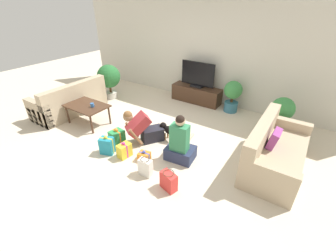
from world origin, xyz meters
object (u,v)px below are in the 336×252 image
at_px(potted_plant_back_right, 233,94).
at_px(gift_bag_a, 169,181).
at_px(coffee_table, 87,107).
at_px(potted_plant_corner_left, 109,78).
at_px(sofa_right, 274,152).
at_px(tv_console, 196,94).
at_px(gift_box_a, 117,136).
at_px(gift_box_c, 124,150).
at_px(person_kneeling, 143,128).
at_px(tv, 198,76).
at_px(person_sitting, 180,144).
at_px(gift_box_b, 144,156).
at_px(sofa_left, 71,102).
at_px(potted_plant_corner_right, 282,110).
at_px(mug, 92,105).
at_px(gift_bag_b, 145,167).
at_px(gift_box_d, 107,146).
at_px(dog, 168,129).

relative_size(potted_plant_back_right, gift_bag_a, 2.50).
relative_size(coffee_table, potted_plant_corner_left, 0.98).
height_order(sofa_right, potted_plant_back_right, potted_plant_back_right).
xyz_separation_m(tv_console, gift_box_a, (-0.40, -2.78, -0.09)).
relative_size(coffee_table, gift_box_c, 2.97).
bearing_deg(person_kneeling, gift_box_a, -112.41).
bearing_deg(gift_bag_a, tv_console, 110.56).
distance_m(tv, person_kneeling, 2.51).
relative_size(potted_plant_corner_left, person_sitting, 1.06).
xyz_separation_m(gift_box_b, gift_box_c, (-0.38, -0.12, 0.06)).
relative_size(sofa_left, tv_console, 1.28).
xyz_separation_m(potted_plant_corner_right, person_kneeling, (-2.25, -1.94, -0.22)).
bearing_deg(mug, gift_box_c, -19.66).
relative_size(coffee_table, gift_bag_a, 2.94).
bearing_deg(tv, gift_box_c, -88.58).
distance_m(person_kneeling, gift_bag_b, 1.03).
relative_size(coffee_table, tv_console, 0.69).
bearing_deg(gift_box_c, sofa_left, 165.39).
distance_m(coffee_table, gift_bag_b, 2.36).
xyz_separation_m(potted_plant_corner_left, gift_box_d, (1.98, -2.00, -0.45)).
height_order(sofa_left, gift_box_c, sofa_left).
height_order(coffee_table, potted_plant_corner_left, potted_plant_corner_left).
distance_m(coffee_table, mug, 0.21).
relative_size(coffee_table, potted_plant_corner_right, 1.16).
relative_size(person_sitting, gift_box_d, 2.39).
bearing_deg(gift_box_d, tv, 84.95).
distance_m(gift_box_a, mug, 1.04).
distance_m(tv, gift_bag_b, 3.37).
relative_size(tv_console, potted_plant_corner_left, 1.42).
bearing_deg(person_sitting, tv, -75.76).
relative_size(sofa_right, potted_plant_back_right, 2.19).
relative_size(person_sitting, gift_bag_b, 2.82).
bearing_deg(dog, gift_box_b, 7.58).
distance_m(person_kneeling, gift_box_d, 0.79).
relative_size(person_kneeling, gift_box_c, 2.44).
relative_size(potted_plant_corner_left, gift_box_d, 2.54).
distance_m(sofa_left, coffee_table, 0.90).
relative_size(potted_plant_back_right, gift_bag_b, 2.49).
xyz_separation_m(gift_box_d, gift_bag_a, (1.52, -0.13, -0.01)).
bearing_deg(gift_bag_b, potted_plant_corner_left, 145.23).
xyz_separation_m(sofa_right, gift_bag_b, (-1.73, -1.45, -0.13)).
relative_size(gift_box_b, gift_box_d, 0.61).
xyz_separation_m(sofa_right, gift_box_d, (-2.74, -1.38, -0.12)).
bearing_deg(tv, potted_plant_corner_right, -13.01).
distance_m(tv_console, mug, 2.90).
bearing_deg(gift_box_b, gift_box_c, -161.62).
xyz_separation_m(sofa_left, potted_plant_back_right, (3.46, 2.37, 0.19)).
xyz_separation_m(potted_plant_corner_right, dog, (-1.88, -1.58, -0.31)).
xyz_separation_m(potted_plant_corner_right, gift_box_b, (-1.86, -2.41, -0.48)).
bearing_deg(potted_plant_corner_left, sofa_right, -7.52).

